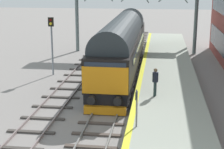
# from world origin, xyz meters

# --- Properties ---
(ground_plane) EXTENTS (140.00, 140.00, 0.00)m
(ground_plane) POSITION_xyz_m (0.00, 0.00, 0.00)
(ground_plane) COLOR gray
(ground_plane) RESTS_ON ground
(track_main) EXTENTS (2.50, 60.00, 0.15)m
(track_main) POSITION_xyz_m (0.00, 0.00, 0.06)
(track_main) COLOR slate
(track_main) RESTS_ON ground
(track_adjacent_west) EXTENTS (2.50, 60.00, 0.15)m
(track_adjacent_west) POSITION_xyz_m (-3.35, -0.00, 0.06)
(track_adjacent_west) COLOR gray
(track_adjacent_west) RESTS_ON ground
(station_platform) EXTENTS (4.00, 44.00, 1.01)m
(station_platform) POSITION_xyz_m (3.60, 0.00, 0.50)
(station_platform) COLOR #9DA495
(station_platform) RESTS_ON ground
(diesel_locomotive) EXTENTS (2.74, 18.38, 4.68)m
(diesel_locomotive) POSITION_xyz_m (0.00, 5.47, 2.48)
(diesel_locomotive) COLOR black
(diesel_locomotive) RESTS_ON ground
(signal_post_mid) EXTENTS (0.44, 0.22, 4.63)m
(signal_post_mid) POSITION_xyz_m (-5.52, 4.76, 2.87)
(signal_post_mid) COLOR gray
(signal_post_mid) RESTS_ON ground
(platform_number_sign) EXTENTS (0.10, 0.44, 1.71)m
(platform_number_sign) POSITION_xyz_m (2.03, -7.43, 2.16)
(platform_number_sign) COLOR slate
(platform_number_sign) RESTS_ON station_platform
(waiting_passenger) EXTENTS (0.40, 0.50, 1.64)m
(waiting_passenger) POSITION_xyz_m (2.80, -2.77, 1.99)
(waiting_passenger) COLOR #243534
(waiting_passenger) RESTS_ON station_platform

